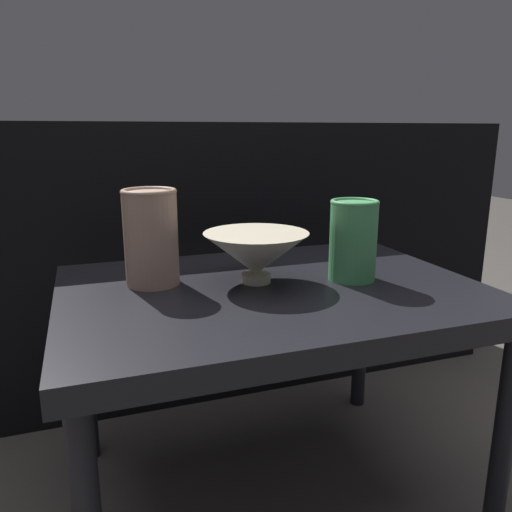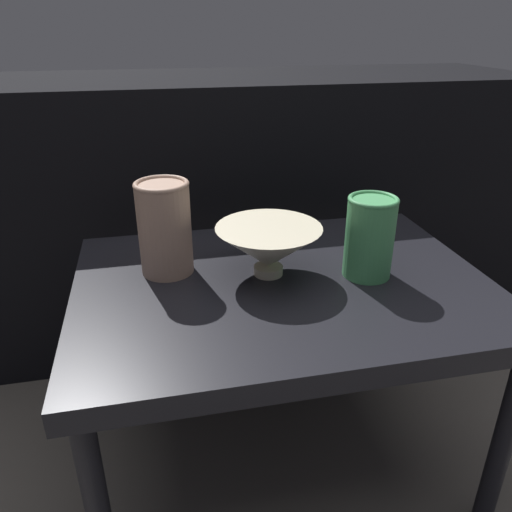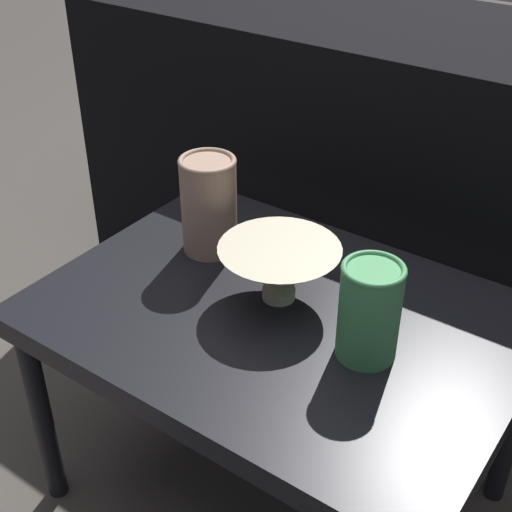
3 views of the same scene
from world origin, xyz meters
TOP-DOWN VIEW (x-y plane):
  - ground_plane at (0.00, 0.00)m, footprint 8.00×8.00m
  - table at (0.00, 0.00)m, footprint 0.75×0.54m
  - couch_backdrop at (0.00, 0.63)m, footprint 1.71×0.50m
  - bowl at (-0.02, 0.03)m, footprint 0.19×0.19m
  - vase_textured_left at (-0.20, 0.08)m, footprint 0.10×0.10m
  - vase_colorful_right at (0.16, -0.01)m, footprint 0.09×0.09m

SIDE VIEW (x-z plane):
  - ground_plane at x=0.00m, z-range 0.00..0.00m
  - couch_backdrop at x=0.00m, z-range 0.00..0.73m
  - table at x=0.00m, z-range 0.17..0.61m
  - bowl at x=-0.02m, z-range 0.44..0.54m
  - vase_colorful_right at x=0.16m, z-range 0.44..0.59m
  - vase_textured_left at x=-0.20m, z-range 0.44..0.62m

